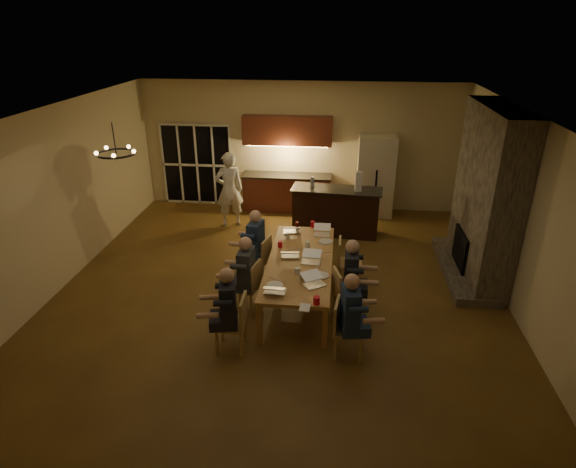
# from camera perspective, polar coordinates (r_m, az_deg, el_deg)

# --- Properties ---
(floor) EXTENTS (9.00, 9.00, 0.00)m
(floor) POSITION_cam_1_polar(r_m,az_deg,el_deg) (8.76, -1.16, -7.12)
(floor) COLOR brown
(floor) RESTS_ON ground
(back_wall) EXTENTS (8.00, 0.04, 3.20)m
(back_wall) POSITION_cam_1_polar(r_m,az_deg,el_deg) (12.34, 1.46, 10.34)
(back_wall) COLOR #C4AA8A
(back_wall) RESTS_ON ground
(left_wall) EXTENTS (0.04, 9.00, 3.20)m
(left_wall) POSITION_cam_1_polar(r_m,az_deg,el_deg) (9.42, -26.34, 3.35)
(left_wall) COLOR #C4AA8A
(left_wall) RESTS_ON ground
(right_wall) EXTENTS (0.04, 9.00, 3.20)m
(right_wall) POSITION_cam_1_polar(r_m,az_deg,el_deg) (8.54, 26.57, 1.32)
(right_wall) COLOR #C4AA8A
(right_wall) RESTS_ON ground
(ceiling) EXTENTS (8.00, 9.00, 0.04)m
(ceiling) POSITION_cam_1_polar(r_m,az_deg,el_deg) (7.60, -1.37, 14.10)
(ceiling) COLOR white
(ceiling) RESTS_ON back_wall
(french_doors) EXTENTS (1.86, 0.08, 2.10)m
(french_doors) POSITION_cam_1_polar(r_m,az_deg,el_deg) (12.93, -10.71, 8.05)
(french_doors) COLOR black
(french_doors) RESTS_ON ground
(fireplace) EXTENTS (0.58, 2.50, 3.20)m
(fireplace) POSITION_cam_1_polar(r_m,az_deg,el_deg) (9.51, 22.52, 4.22)
(fireplace) COLOR #726659
(fireplace) RESTS_ON ground
(kitchenette) EXTENTS (2.24, 0.68, 2.40)m
(kitchenette) POSITION_cam_1_polar(r_m,az_deg,el_deg) (12.16, -0.11, 8.19)
(kitchenette) COLOR brown
(kitchenette) RESTS_ON ground
(refrigerator) EXTENTS (0.90, 0.68, 2.00)m
(refrigerator) POSITION_cam_1_polar(r_m,az_deg,el_deg) (12.14, 10.32, 6.78)
(refrigerator) COLOR beige
(refrigerator) RESTS_ON ground
(dining_table) EXTENTS (1.10, 2.89, 0.75)m
(dining_table) POSITION_cam_1_polar(r_m,az_deg,el_deg) (8.47, 1.42, -5.34)
(dining_table) COLOR tan
(dining_table) RESTS_ON ground
(bar_island) EXTENTS (2.07, 0.86, 1.08)m
(bar_island) POSITION_cam_1_polar(r_m,az_deg,el_deg) (11.01, 5.69, 2.69)
(bar_island) COLOR black
(bar_island) RESTS_ON ground
(chair_left_near) EXTENTS (0.45, 0.45, 0.89)m
(chair_left_near) POSITION_cam_1_polar(r_m,az_deg,el_deg) (7.26, -6.82, -10.46)
(chair_left_near) COLOR tan
(chair_left_near) RESTS_ON ground
(chair_left_mid) EXTENTS (0.52, 0.52, 0.89)m
(chair_left_mid) POSITION_cam_1_polar(r_m,az_deg,el_deg) (8.16, -5.13, -6.15)
(chair_left_mid) COLOR tan
(chair_left_mid) RESTS_ON ground
(chair_left_far) EXTENTS (0.53, 0.53, 0.89)m
(chair_left_far) POSITION_cam_1_polar(r_m,az_deg,el_deg) (9.01, -3.70, -2.98)
(chair_left_far) COLOR tan
(chair_left_far) RESTS_ON ground
(chair_right_near) EXTENTS (0.49, 0.49, 0.89)m
(chair_right_near) POSITION_cam_1_polar(r_m,az_deg,el_deg) (7.13, 7.34, -11.17)
(chair_right_near) COLOR tan
(chair_right_near) RESTS_ON ground
(chair_right_mid) EXTENTS (0.55, 0.55, 0.89)m
(chair_right_mid) POSITION_cam_1_polar(r_m,az_deg,el_deg) (7.94, 7.14, -7.14)
(chair_right_mid) COLOR tan
(chair_right_mid) RESTS_ON ground
(chair_right_far) EXTENTS (0.44, 0.44, 0.89)m
(chair_right_far) POSITION_cam_1_polar(r_m,az_deg,el_deg) (8.93, 7.35, -3.38)
(chair_right_far) COLOR tan
(chair_right_far) RESTS_ON ground
(person_left_near) EXTENTS (0.70, 0.70, 1.38)m
(person_left_near) POSITION_cam_1_polar(r_m,az_deg,el_deg) (7.09, -7.05, -9.00)
(person_left_near) COLOR black
(person_left_near) RESTS_ON ground
(person_right_near) EXTENTS (0.70, 0.70, 1.38)m
(person_right_near) POSITION_cam_1_polar(r_m,az_deg,el_deg) (6.95, 7.33, -9.76)
(person_right_near) COLOR navy
(person_right_near) RESTS_ON ground
(person_left_mid) EXTENTS (0.63, 0.63, 1.38)m
(person_left_mid) POSITION_cam_1_polar(r_m,az_deg,el_deg) (7.96, -4.94, -4.92)
(person_left_mid) COLOR #33373D
(person_left_mid) RESTS_ON ground
(person_right_mid) EXTENTS (0.61, 0.61, 1.38)m
(person_right_mid) POSITION_cam_1_polar(r_m,az_deg,el_deg) (7.90, 7.44, -5.29)
(person_right_mid) COLOR black
(person_right_mid) RESTS_ON ground
(person_left_far) EXTENTS (0.69, 0.69, 1.38)m
(person_left_far) POSITION_cam_1_polar(r_m,az_deg,el_deg) (8.98, -3.81, -1.33)
(person_left_far) COLOR navy
(person_left_far) RESTS_ON ground
(standing_person) EXTENTS (0.77, 0.64, 1.79)m
(standing_person) POSITION_cam_1_polar(r_m,az_deg,el_deg) (11.37, -6.97, 5.24)
(standing_person) COLOR silver
(standing_person) RESTS_ON ground
(chandelier) EXTENTS (0.57, 0.57, 0.03)m
(chandelier) POSITION_cam_1_polar(r_m,az_deg,el_deg) (7.54, -19.70, 8.98)
(chandelier) COLOR black
(chandelier) RESTS_ON ceiling
(laptop_a) EXTENTS (0.34, 0.30, 0.23)m
(laptop_a) POSITION_cam_1_polar(r_m,az_deg,el_deg) (7.31, -1.53, -6.09)
(laptop_a) COLOR silver
(laptop_a) RESTS_ON dining_table
(laptop_b) EXTENTS (0.42, 0.41, 0.23)m
(laptop_b) POSITION_cam_1_polar(r_m,az_deg,el_deg) (7.49, 3.19, -5.35)
(laptop_b) COLOR silver
(laptop_b) RESTS_ON dining_table
(laptop_c) EXTENTS (0.35, 0.31, 0.23)m
(laptop_c) POSITION_cam_1_polar(r_m,az_deg,el_deg) (8.37, 0.22, -1.94)
(laptop_c) COLOR silver
(laptop_c) RESTS_ON dining_table
(laptop_d) EXTENTS (0.34, 0.31, 0.23)m
(laptop_d) POSITION_cam_1_polar(r_m,az_deg,el_deg) (8.16, 2.75, -2.69)
(laptop_d) COLOR silver
(laptop_d) RESTS_ON dining_table
(laptop_e) EXTENTS (0.37, 0.34, 0.23)m
(laptop_e) POSITION_cam_1_polar(r_m,az_deg,el_deg) (9.33, 0.42, 0.90)
(laptop_e) COLOR silver
(laptop_e) RESTS_ON dining_table
(laptop_f) EXTENTS (0.33, 0.29, 0.23)m
(laptop_f) POSITION_cam_1_polar(r_m,az_deg,el_deg) (9.21, 4.09, 0.52)
(laptop_f) COLOR silver
(laptop_f) RESTS_ON dining_table
(mug_front) EXTENTS (0.09, 0.09, 0.10)m
(mug_front) POSITION_cam_1_polar(r_m,az_deg,el_deg) (7.85, 1.11, -4.37)
(mug_front) COLOR silver
(mug_front) RESTS_ON dining_table
(mug_mid) EXTENTS (0.08, 0.08, 0.10)m
(mug_mid) POSITION_cam_1_polar(r_m,az_deg,el_deg) (8.75, 2.33, -1.22)
(mug_mid) COLOR silver
(mug_mid) RESTS_ON dining_table
(mug_back) EXTENTS (0.07, 0.07, 0.10)m
(mug_back) POSITION_cam_1_polar(r_m,az_deg,el_deg) (9.08, -0.04, -0.22)
(mug_back) COLOR silver
(mug_back) RESTS_ON dining_table
(redcup_near) EXTENTS (0.10, 0.10, 0.12)m
(redcup_near) POSITION_cam_1_polar(r_m,az_deg,el_deg) (7.06, 3.40, -7.87)
(redcup_near) COLOR red
(redcup_near) RESTS_ON dining_table
(redcup_mid) EXTENTS (0.09, 0.09, 0.12)m
(redcup_mid) POSITION_cam_1_polar(r_m,az_deg,el_deg) (8.72, -0.94, -1.22)
(redcup_mid) COLOR red
(redcup_mid) RESTS_ON dining_table
(redcup_far) EXTENTS (0.09, 0.09, 0.12)m
(redcup_far) POSITION_cam_1_polar(r_m,az_deg,el_deg) (9.57, 2.95, 1.16)
(redcup_far) COLOR red
(redcup_far) RESTS_ON dining_table
(can_silver) EXTENTS (0.06, 0.06, 0.12)m
(can_silver) POSITION_cam_1_polar(r_m,az_deg,el_deg) (7.64, 1.58, -5.14)
(can_silver) COLOR #B2B2B7
(can_silver) RESTS_ON dining_table
(can_cola) EXTENTS (0.07, 0.07, 0.12)m
(can_cola) POSITION_cam_1_polar(r_m,az_deg,el_deg) (9.54, 1.08, 1.09)
(can_cola) COLOR #3F0F0C
(can_cola) RESTS_ON dining_table
(plate_near) EXTENTS (0.26, 0.26, 0.02)m
(plate_near) POSITION_cam_1_polar(r_m,az_deg,el_deg) (7.81, 3.93, -4.93)
(plate_near) COLOR silver
(plate_near) RESTS_ON dining_table
(plate_left) EXTENTS (0.26, 0.26, 0.02)m
(plate_left) POSITION_cam_1_polar(r_m,az_deg,el_deg) (7.52, -1.57, -6.11)
(plate_left) COLOR silver
(plate_left) RESTS_ON dining_table
(plate_far) EXTENTS (0.27, 0.27, 0.02)m
(plate_far) POSITION_cam_1_polar(r_m,az_deg,el_deg) (8.97, 4.50, -0.89)
(plate_far) COLOR silver
(plate_far) RESTS_ON dining_table
(notepad) EXTENTS (0.16, 0.22, 0.01)m
(notepad) POSITION_cam_1_polar(r_m,az_deg,el_deg) (6.99, 2.01, -8.71)
(notepad) COLOR white
(notepad) RESTS_ON dining_table
(bar_bottle) EXTENTS (0.09, 0.09, 0.24)m
(bar_bottle) POSITION_cam_1_polar(r_m,az_deg,el_deg) (10.86, 2.90, 6.19)
(bar_bottle) COLOR #99999E
(bar_bottle) RESTS_ON bar_island
(bar_blender) EXTENTS (0.15, 0.15, 0.44)m
(bar_blender) POSITION_cam_1_polar(r_m,az_deg,el_deg) (10.67, 8.36, 6.18)
(bar_blender) COLOR silver
(bar_blender) RESTS_ON bar_island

